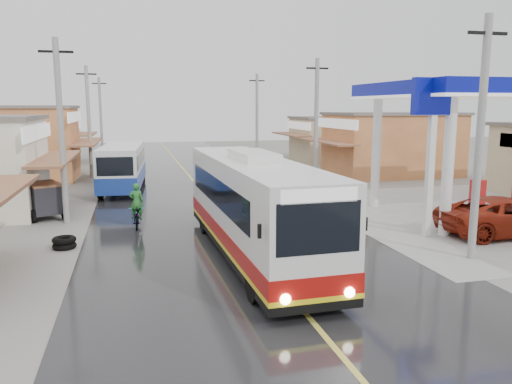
# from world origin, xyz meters

# --- Properties ---
(ground) EXTENTS (120.00, 120.00, 0.00)m
(ground) POSITION_xyz_m (0.00, 0.00, 0.00)
(ground) COLOR slate
(ground) RESTS_ON ground
(road) EXTENTS (12.00, 90.00, 0.02)m
(road) POSITION_xyz_m (0.00, 15.00, 0.01)
(road) COLOR black
(road) RESTS_ON ground
(centre_line) EXTENTS (0.15, 90.00, 0.01)m
(centre_line) POSITION_xyz_m (0.00, 15.00, 0.02)
(centre_line) COLOR #D8CC4C
(centre_line) RESTS_ON road
(shopfronts_right) EXTENTS (11.00, 44.00, 4.80)m
(shopfronts_right) POSITION_xyz_m (15.00, 12.00, 0.00)
(shopfronts_right) COLOR silver
(shopfronts_right) RESTS_ON ground
(utility_poles_left) EXTENTS (1.60, 50.00, 8.00)m
(utility_poles_left) POSITION_xyz_m (-7.00, 16.00, 0.00)
(utility_poles_left) COLOR gray
(utility_poles_left) RESTS_ON ground
(utility_poles_right) EXTENTS (1.60, 36.00, 8.00)m
(utility_poles_right) POSITION_xyz_m (7.00, 15.00, 0.00)
(utility_poles_right) COLOR gray
(utility_poles_right) RESTS_ON ground
(coach_bus) EXTENTS (2.93, 11.66, 3.62)m
(coach_bus) POSITION_xyz_m (-0.11, 2.15, 1.75)
(coach_bus) COLOR silver
(coach_bus) RESTS_ON road
(second_bus) EXTENTS (2.91, 8.51, 2.77)m
(second_bus) POSITION_xyz_m (-4.65, 17.50, 1.50)
(second_bus) COLOR silver
(second_bus) RESTS_ON road
(jeepney) EXTENTS (5.60, 2.67, 1.54)m
(jeepney) POSITION_xyz_m (10.49, 2.48, 0.77)
(jeepney) COLOR maroon
(jeepney) RESTS_ON ground
(cyclist) EXTENTS (0.68, 1.82, 1.94)m
(cyclist) POSITION_xyz_m (-3.96, 7.35, 0.64)
(cyclist) COLOR black
(cyclist) RESTS_ON ground
(tricycle_near) EXTENTS (2.17, 2.39, 1.66)m
(tricycle_near) POSITION_xyz_m (-8.09, 10.20, 0.95)
(tricycle_near) COLOR #26262D
(tricycle_near) RESTS_ON ground
(tyre_stack) EXTENTS (0.85, 0.85, 0.44)m
(tyre_stack) POSITION_xyz_m (-6.59, 4.68, 0.22)
(tyre_stack) COLOR black
(tyre_stack) RESTS_ON ground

